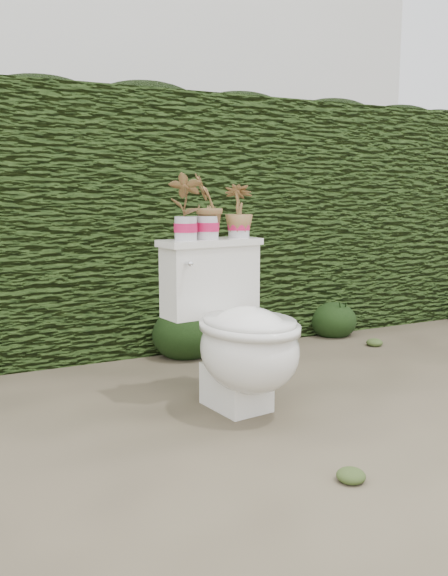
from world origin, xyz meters
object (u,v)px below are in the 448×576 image
toilet (239,334)px  potted_plant_right (239,213)px  potted_plant_center (207,208)px  potted_plant_left (185,208)px

toilet → potted_plant_right: 0.62m
potted_plant_center → potted_plant_right: (0.18, 0.02, -0.03)m
potted_plant_right → potted_plant_center: bearing=36.9°
potted_plant_left → toilet: bearing=164.2°
potted_plant_left → potted_plant_center: (0.12, 0.01, 0.00)m
potted_plant_center → potted_plant_right: bearing=151.0°
potted_plant_left → potted_plant_right: (0.30, 0.04, -0.03)m
toilet → potted_plant_right: (0.14, 0.26, 0.54)m
toilet → potted_plant_left: 0.63m
potted_plant_left → potted_plant_right: bearing=-135.2°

